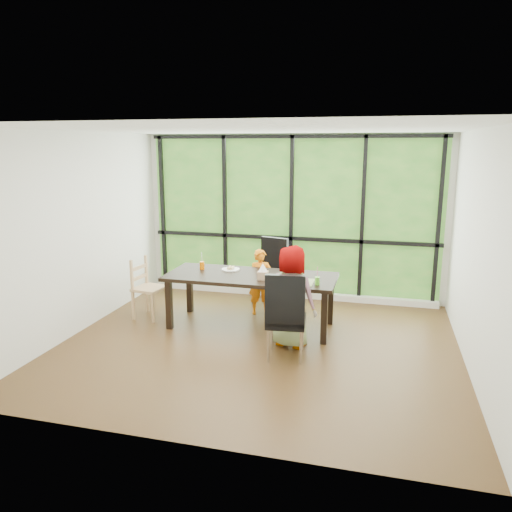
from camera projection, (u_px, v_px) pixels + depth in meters
name	position (u px, v px, depth m)	size (l,w,h in m)	color
ground	(258.00, 345.00, 6.35)	(5.00, 5.00, 0.00)	black
back_wall	(292.00, 217.00, 8.17)	(5.00, 5.00, 0.00)	silver
foliage_backdrop	(292.00, 217.00, 8.15)	(4.80, 0.02, 2.65)	#28511C
window_mullions	(291.00, 217.00, 8.12)	(4.80, 0.06, 2.65)	black
window_sill	(290.00, 294.00, 8.36)	(4.80, 0.12, 0.10)	silver
dining_table	(251.00, 301.00, 6.92)	(2.35, 0.95, 0.75)	black
chair_window_leather	(269.00, 273.00, 7.78)	(0.46, 0.46, 1.08)	black
chair_interior_leather	(286.00, 315.00, 5.87)	(0.46, 0.46, 1.08)	black
chair_end_beech	(149.00, 288.00, 7.27)	(0.42, 0.40, 0.90)	tan
child_toddler	(261.00, 282.00, 7.44)	(0.36, 0.24, 1.00)	orange
child_older	(293.00, 297.00, 6.18)	(0.64, 0.42, 1.31)	gray
placemat	(294.00, 281.00, 6.51)	(0.51, 0.38, 0.01)	tan
plate_far	(231.00, 269.00, 7.12)	(0.26, 0.26, 0.02)	white
plate_near	(296.00, 282.00, 6.45)	(0.23, 0.23, 0.01)	white
orange_cup	(202.00, 265.00, 7.16)	(0.07, 0.07, 0.11)	#E86900
green_cup	(317.00, 281.00, 6.36)	(0.07, 0.07, 0.10)	#5BC02E
tissue_box	(263.00, 275.00, 6.61)	(0.13, 0.13, 0.11)	tan
crepe_rolls_far	(231.00, 268.00, 7.12)	(0.10, 0.12, 0.04)	tan
crepe_rolls_near	(296.00, 280.00, 6.45)	(0.15, 0.12, 0.04)	tan
straw_white	(202.00, 259.00, 7.14)	(0.01, 0.01, 0.20)	white
straw_pink	(317.00, 274.00, 6.34)	(0.01, 0.01, 0.20)	pink
tissue	(263.00, 267.00, 6.59)	(0.12, 0.12, 0.11)	white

